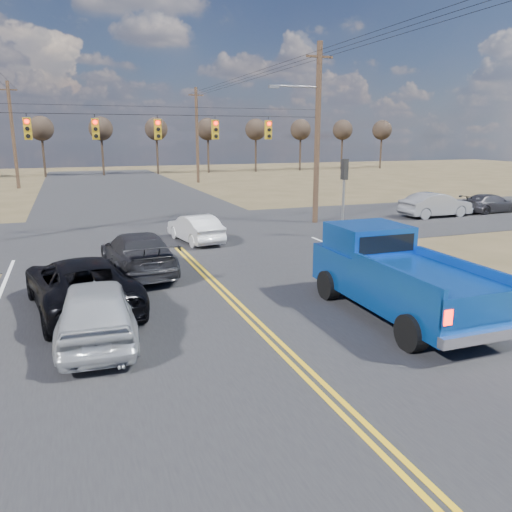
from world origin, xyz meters
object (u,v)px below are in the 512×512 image
object	(u,v)px
cross_car_east_far	(490,203)
black_suv	(81,283)
silver_suv	(96,310)
cross_car_east_near	(436,205)
white_car_queue	(195,228)
pickup_truck	(395,275)
dgrey_car_queue	(138,253)

from	to	relation	value
cross_car_east_far	black_suv	bearing A→B (deg)	108.37
silver_suv	cross_car_east_near	size ratio (longest dim) A/B	1.01
black_suv	cross_car_east_far	bearing A→B (deg)	-166.76
silver_suv	white_car_queue	xyz separation A→B (m)	(5.14, 10.77, -0.13)
pickup_truck	silver_suv	world-z (taller)	pickup_truck
dgrey_car_queue	cross_car_east_far	distance (m)	25.06
pickup_truck	cross_car_east_near	distance (m)	19.18
cross_car_east_near	dgrey_car_queue	bearing A→B (deg)	108.34
cross_car_east_far	silver_suv	bearing A→B (deg)	113.27
silver_suv	black_suv	size ratio (longest dim) A/B	0.83
dgrey_car_queue	white_car_queue	bearing A→B (deg)	-128.72
pickup_truck	black_suv	xyz separation A→B (m)	(-8.30, 3.58, -0.37)
pickup_truck	cross_car_east_far	xyz separation A→B (m)	(17.81, 14.21, -0.53)
black_suv	cross_car_east_far	distance (m)	28.19
pickup_truck	white_car_queue	world-z (taller)	pickup_truck
black_suv	dgrey_car_queue	distance (m)	4.04
dgrey_car_queue	silver_suv	bearing A→B (deg)	69.52
silver_suv	dgrey_car_queue	xyz separation A→B (m)	(1.81, 6.01, -0.02)
silver_suv	cross_car_east_far	distance (m)	28.99
black_suv	white_car_queue	world-z (taller)	black_suv
pickup_truck	white_car_queue	size ratio (longest dim) A/B	1.57
pickup_truck	white_car_queue	distance (m)	12.15
pickup_truck	black_suv	size ratio (longest dim) A/B	1.12
silver_suv	dgrey_car_queue	size ratio (longest dim) A/B	0.88
silver_suv	cross_car_east_far	size ratio (longest dim) A/B	1.09
pickup_truck	silver_suv	bearing A→B (deg)	173.27
pickup_truck	dgrey_car_queue	distance (m)	9.39
pickup_truck	silver_suv	xyz separation A→B (m)	(-8.01, 1.03, -0.36)
pickup_truck	black_suv	bearing A→B (deg)	157.26
dgrey_car_queue	cross_car_east_far	bearing A→B (deg)	-167.12
white_car_queue	dgrey_car_queue	distance (m)	5.81
silver_suv	pickup_truck	bearing A→B (deg)	175.84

